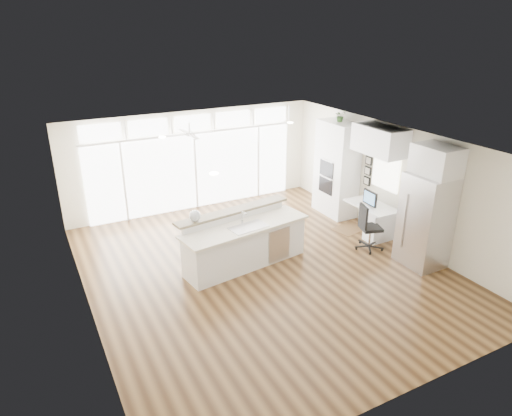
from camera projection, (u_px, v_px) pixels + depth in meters
floor at (264, 269)px, 9.68m from camera, size 7.00×8.00×0.02m
ceiling at (265, 144)px, 8.65m from camera, size 7.00×8.00×0.02m
wall_back at (194, 160)px, 12.43m from camera, size 7.00×0.04×2.70m
wall_front at (413, 315)px, 5.89m from camera, size 7.00×0.04×2.70m
wall_left at (82, 247)px, 7.65m from camera, size 0.04×8.00×2.70m
wall_right at (395, 183)px, 10.67m from camera, size 0.04×8.00×2.70m
glass_wall at (195, 171)px, 12.50m from camera, size 5.80×0.06×2.08m
transom_row at (193, 123)px, 11.99m from camera, size 5.90×0.06×0.40m
desk_window at (386, 172)px, 10.82m from camera, size 0.04×0.85×0.85m
ceiling_fan at (189, 130)px, 10.81m from camera, size 1.16×1.16×0.32m
recessed_lights at (260, 143)px, 8.82m from camera, size 3.40×3.00×0.02m
oven_cabinet at (337, 169)px, 12.04m from camera, size 0.64×1.20×2.50m
desk_nook at (370, 219)px, 11.12m from camera, size 0.72×1.30×0.76m
upper_cabinets at (380, 140)px, 10.39m from camera, size 0.64×1.30×0.64m
refrigerator at (425, 221)px, 9.53m from camera, size 0.76×0.90×2.00m
fridge_cabinet at (437, 160)px, 9.06m from camera, size 0.64×0.90×0.60m
framed_photos at (368, 171)px, 11.39m from camera, size 0.06×0.22×0.80m
kitchen_island at (245, 241)px, 9.63m from camera, size 2.95×1.46×1.12m
rug at (350, 229)px, 11.52m from camera, size 0.91×0.74×0.01m
office_chair at (371, 227)px, 10.31m from camera, size 0.69×0.66×1.08m
fishbowl at (195, 216)px, 9.16m from camera, size 0.28×0.28×0.23m
monitor at (370, 198)px, 10.87m from camera, size 0.11×0.48×0.40m
keyboard at (364, 207)px, 10.87m from camera, size 0.14×0.35×0.02m
potted_plant at (340, 117)px, 11.52m from camera, size 0.29×0.32×0.24m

